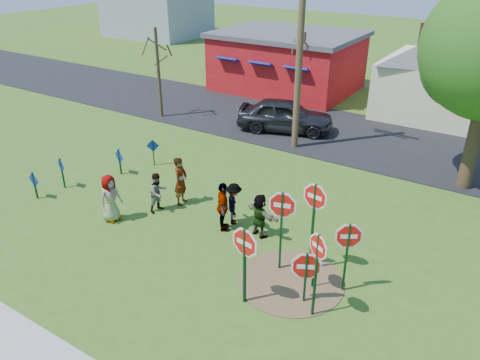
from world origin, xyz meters
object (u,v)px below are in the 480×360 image
object	(u,v)px
stop_sign_d	(348,241)
utility_pole	(300,39)
stop_sign_b	(314,206)
suv	(285,115)
person_b	(181,181)
stop_sign_c	(317,257)
stop_sign_a	(245,250)
person_a	(110,198)

from	to	relation	value
stop_sign_d	utility_pole	bearing A→B (deg)	92.17
stop_sign_b	suv	size ratio (longest dim) A/B	0.61
stop_sign_b	person_b	world-z (taller)	stop_sign_b
stop_sign_d	person_b	bearing A→B (deg)	136.17
stop_sign_c	stop_sign_d	distance (m)	1.48
stop_sign_a	stop_sign_c	xyz separation A→B (m)	(1.87, 0.53, 0.16)
person_a	person_b	distance (m)	2.72
utility_pole	stop_sign_d	bearing A→B (deg)	-56.09
stop_sign_d	utility_pole	distance (m)	11.52
suv	person_b	bearing A→B (deg)	163.84
stop_sign_b	stop_sign_c	xyz separation A→B (m)	(0.94, -1.83, -0.35)
stop_sign_d	person_a	world-z (taller)	stop_sign_d
stop_sign_b	person_a	distance (m)	7.62
person_a	stop_sign_d	bearing A→B (deg)	-83.55
person_b	suv	bearing A→B (deg)	-10.58
person_a	stop_sign_a	bearing A→B (deg)	-99.04
stop_sign_a	person_b	world-z (taller)	stop_sign_a
person_a	utility_pole	bearing A→B (deg)	-13.18
suv	stop_sign_d	bearing A→B (deg)	-163.09
person_b	suv	world-z (taller)	person_b
stop_sign_c	utility_pole	world-z (taller)	utility_pole
person_a	suv	size ratio (longest dim) A/B	0.36
suv	utility_pole	xyz separation A→B (m)	(1.47, -1.77, 4.39)
stop_sign_b	person_b	size ratio (longest dim) A/B	1.61
suv	person_a	bearing A→B (deg)	156.80
stop_sign_b	person_b	bearing A→B (deg)	177.92
stop_sign_a	person_a	size ratio (longest dim) A/B	1.43
utility_pole	suv	bearing A→B (deg)	129.74
stop_sign_c	person_a	bearing A→B (deg)	-154.57
suv	utility_pole	distance (m)	4.96
stop_sign_b	stop_sign_c	bearing A→B (deg)	-54.09
stop_sign_b	suv	bearing A→B (deg)	130.03
stop_sign_d	stop_sign_a	bearing A→B (deg)	-169.70
suv	utility_pole	bearing A→B (deg)	-158.28
stop_sign_c	stop_sign_a	bearing A→B (deg)	-134.40
stop_sign_c	suv	size ratio (longest dim) A/B	0.54
stop_sign_b	stop_sign_d	distance (m)	1.43
stop_sign_b	utility_pole	distance (m)	10.41
stop_sign_a	person_b	size ratio (longest dim) A/B	1.33
stop_sign_b	suv	world-z (taller)	stop_sign_b
stop_sign_c	stop_sign_d	world-z (taller)	stop_sign_c
stop_sign_a	person_a	distance (m)	6.63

